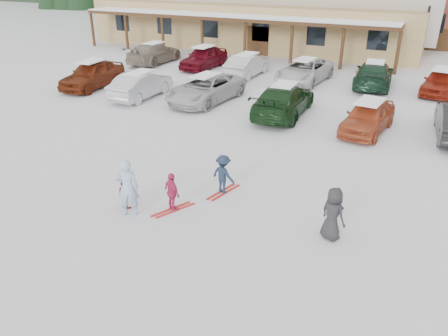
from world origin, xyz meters
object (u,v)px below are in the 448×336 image
at_px(toddler_red, 125,194).
at_px(parked_car_11, 374,74).
at_px(lamp_post, 428,14).
at_px(bystander_dark, 333,214).
at_px(parked_car_7, 154,53).
at_px(adult_skier, 128,188).
at_px(parked_car_2, 206,88).
at_px(parked_car_4, 368,116).
at_px(child_navy, 223,174).
at_px(parked_car_0, 92,74).
at_px(parked_car_9, 247,65).
at_px(parked_car_12, 441,81).
at_px(parked_car_8, 204,57).
at_px(parked_car_3, 283,100).
at_px(child_magenta, 172,192).
at_px(parked_car_1, 141,85).
at_px(parked_car_10, 305,71).

relative_size(toddler_red, parked_car_11, 0.18).
relative_size(lamp_post, bystander_dark, 4.03).
height_order(toddler_red, parked_car_7, parked_car_7).
height_order(adult_skier, bystander_dark, adult_skier).
bearing_deg(parked_car_2, parked_car_4, 0.33).
xyz_separation_m(child_navy, parked_car_2, (-5.16, 8.86, 0.05)).
xyz_separation_m(toddler_red, parked_car_0, (-10.21, 10.66, 0.33)).
distance_m(parked_car_4, parked_car_9, 11.37).
relative_size(toddler_red, parked_car_12, 0.22).
relative_size(lamp_post, adult_skier, 3.44).
height_order(parked_car_2, parked_car_8, parked_car_8).
bearing_deg(lamp_post, toddler_red, -105.47).
bearing_deg(parked_car_11, parked_car_12, 176.35).
xyz_separation_m(toddler_red, child_navy, (2.36, 2.10, 0.21)).
relative_size(parked_car_0, parked_car_3, 0.88).
distance_m(lamp_post, parked_car_3, 16.27).
bearing_deg(toddler_red, bystander_dark, -162.30).
bearing_deg(parked_car_11, parked_car_7, -4.10).
xyz_separation_m(child_navy, parked_car_4, (3.37, 7.81, 0.03)).
xyz_separation_m(child_magenta, parked_car_9, (-4.43, 16.78, 0.08)).
xyz_separation_m(lamp_post, parked_car_4, (-1.36, -15.71, -2.80)).
relative_size(parked_car_4, parked_car_11, 0.80).
relative_size(parked_car_1, parked_car_8, 0.97).
bearing_deg(child_magenta, lamp_post, -75.88).
bearing_deg(parked_car_12, bystander_dark, -89.67).
bearing_deg(parked_car_0, parked_car_1, -10.38).
xyz_separation_m(bystander_dark, parked_car_1, (-12.50, 9.11, -0.06)).
height_order(child_magenta, bystander_dark, bystander_dark).
relative_size(parked_car_10, parked_car_12, 1.22).
height_order(parked_car_4, parked_car_7, parked_car_7).
bearing_deg(parked_car_9, parked_car_8, -9.44).
xyz_separation_m(toddler_red, parked_car_8, (-6.58, 17.98, 0.30)).
xyz_separation_m(parked_car_9, parked_car_11, (7.87, 0.64, 0.03)).
distance_m(parked_car_1, parked_car_11, 13.67).
distance_m(parked_car_4, parked_car_8, 14.72).
height_order(lamp_post, child_magenta, lamp_post).
distance_m(lamp_post, adult_skier, 26.90).
height_order(adult_skier, parked_car_11, adult_skier).
bearing_deg(child_magenta, parked_car_0, -14.52).
bearing_deg(parked_car_0, parked_car_10, 28.37).
relative_size(toddler_red, parked_car_3, 0.17).
distance_m(child_magenta, parked_car_2, 11.35).
xyz_separation_m(bystander_dark, parked_car_4, (-0.39, 8.91, -0.07)).
bearing_deg(bystander_dark, parked_car_2, -18.09).
bearing_deg(lamp_post, parked_car_0, -139.16).
bearing_deg(adult_skier, parked_car_3, -126.74).
bearing_deg(bystander_dark, parked_car_4, -57.45).
bearing_deg(parked_car_9, parked_car_4, 142.73).
relative_size(child_navy, parked_car_7, 0.26).
height_order(adult_skier, parked_car_3, adult_skier).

